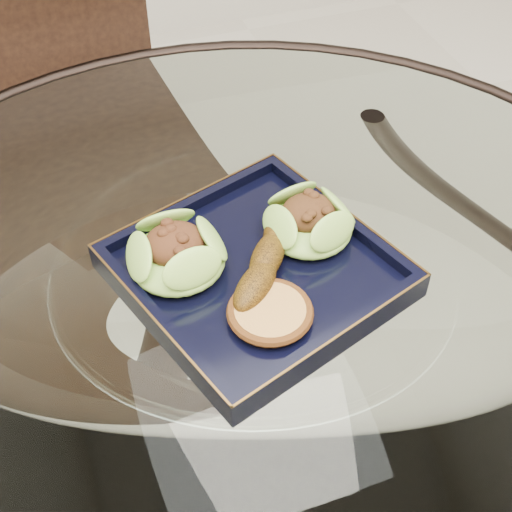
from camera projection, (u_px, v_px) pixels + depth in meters
name	position (u px, v px, depth m)	size (l,w,h in m)	color
dining_table	(254.00, 384.00, 0.91)	(1.13, 1.13, 0.77)	white
dining_chair	(79.00, 189.00, 1.28)	(0.45, 0.45, 0.94)	black
navy_plate	(256.00, 275.00, 0.80)	(0.27, 0.27, 0.02)	black
lettuce_wrap_left	(177.00, 256.00, 0.78)	(0.11, 0.11, 0.04)	#74AD32
lettuce_wrap_right	(309.00, 224.00, 0.82)	(0.10, 0.10, 0.04)	#5E9F2E
roasted_plantain	(267.00, 257.00, 0.79)	(0.16, 0.03, 0.03)	#5B3909
crumb_patty	(270.00, 313.00, 0.74)	(0.08, 0.08, 0.01)	gold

